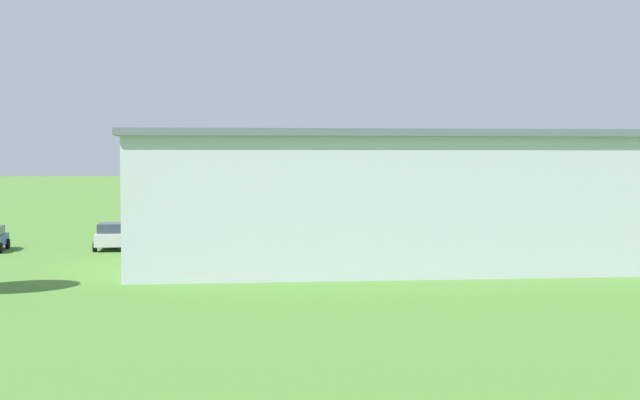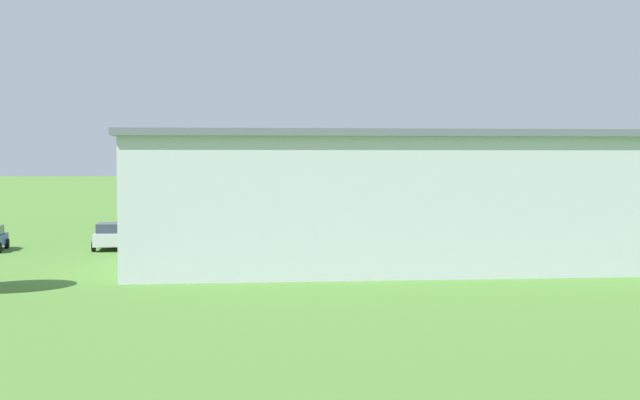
# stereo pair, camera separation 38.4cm
# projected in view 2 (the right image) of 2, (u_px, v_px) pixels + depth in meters

# --- Properties ---
(ground_plane) EXTENTS (400.00, 400.00, 0.00)m
(ground_plane) POSITION_uv_depth(u_px,v_px,m) (305.00, 217.00, 87.83)
(ground_plane) COLOR #47752D
(hangar) EXTENTS (35.11, 12.99, 7.20)m
(hangar) POSITION_uv_depth(u_px,v_px,m) (451.00, 199.00, 47.98)
(hangar) COLOR #B7BCC6
(hangar) RESTS_ON ground_plane
(biplane) EXTENTS (7.46, 7.10, 3.98)m
(biplane) POSITION_uv_depth(u_px,v_px,m) (271.00, 189.00, 86.86)
(biplane) COLOR silver
(car_silver) EXTENTS (2.08, 4.06, 1.67)m
(car_silver) POSITION_uv_depth(u_px,v_px,m) (110.00, 236.00, 56.45)
(car_silver) COLOR #B7B7BC
(car_silver) RESTS_ON ground_plane
(person_walking_on_apron) EXTENTS (0.46, 0.46, 1.70)m
(person_walking_on_apron) POSITION_uv_depth(u_px,v_px,m) (198.00, 230.00, 61.37)
(person_walking_on_apron) COLOR #3F3F47
(person_walking_on_apron) RESTS_ON ground_plane
(windsock) EXTENTS (1.30, 1.43, 6.66)m
(windsock) POSITION_uv_depth(u_px,v_px,m) (194.00, 158.00, 81.99)
(windsock) COLOR silver
(windsock) RESTS_ON ground_plane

